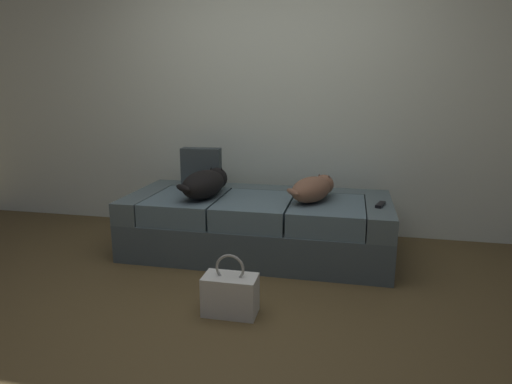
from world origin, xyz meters
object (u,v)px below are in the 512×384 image
(dog_dark, at_px, (206,183))
(handbag, at_px, (230,294))
(dog_tan, at_px, (313,189))
(couch, at_px, (257,225))
(tv_remote, at_px, (380,205))
(throw_pillow, at_px, (201,168))

(dog_dark, xyz_separation_m, handbag, (0.45, -0.93, -0.46))
(dog_tan, xyz_separation_m, handbag, (-0.40, -0.98, -0.44))
(couch, height_order, dog_dark, dog_dark)
(tv_remote, distance_m, handbag, 1.34)
(dog_dark, bearing_deg, couch, 12.83)
(dog_dark, height_order, dog_tan, dog_dark)
(couch, bearing_deg, dog_tan, -5.09)
(dog_dark, bearing_deg, dog_tan, 3.46)
(couch, relative_size, dog_dark, 3.26)
(couch, relative_size, handbag, 5.53)
(dog_dark, height_order, tv_remote, dog_dark)
(dog_dark, height_order, throw_pillow, throw_pillow)
(dog_dark, relative_size, throw_pillow, 1.89)
(dog_tan, xyz_separation_m, throw_pillow, (-1.00, 0.29, 0.07))
(dog_tan, xyz_separation_m, tv_remote, (0.50, -0.05, -0.09))
(couch, bearing_deg, handbag, -87.12)
(dog_tan, bearing_deg, couch, 174.91)
(dog_dark, relative_size, handbag, 1.70)
(tv_remote, bearing_deg, throw_pillow, -175.95)
(tv_remote, height_order, handbag, tv_remote)
(couch, height_order, handbag, couch)
(couch, xyz_separation_m, dog_dark, (-0.40, -0.09, 0.35))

